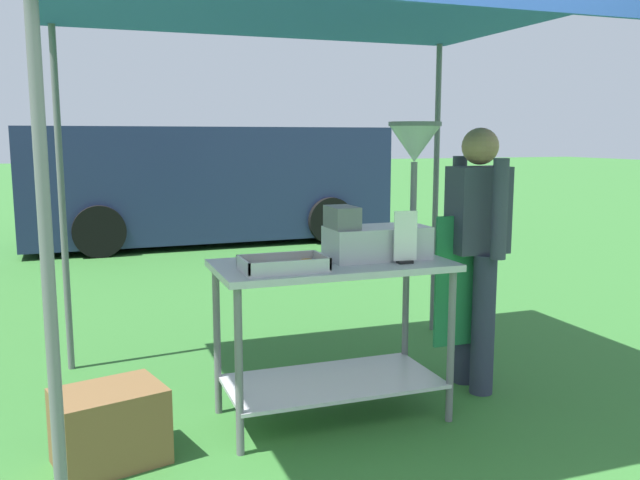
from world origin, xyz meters
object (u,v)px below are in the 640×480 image
(donut_fryer, at_px, (388,205))
(van_navy, at_px, (208,182))
(supply_crate, at_px, (110,426))
(donut_tray, at_px, (285,266))
(menu_sign, at_px, (405,241))
(vendor, at_px, (476,245))
(stall_canopy, at_px, (327,7))
(donut_cart, at_px, (332,308))

(donut_fryer, xyz_separation_m, van_navy, (0.22, 6.73, -0.30))
(supply_crate, bearing_deg, donut_tray, 0.87)
(menu_sign, xyz_separation_m, vendor, (0.63, 0.29, -0.10))
(menu_sign, bearing_deg, stall_canopy, 143.29)
(menu_sign, bearing_deg, donut_tray, 176.73)
(donut_fryer, relative_size, supply_crate, 1.32)
(donut_tray, distance_m, donut_fryer, 0.71)
(stall_canopy, xyz_separation_m, van_navy, (0.55, 6.65, -1.35))
(donut_cart, height_order, van_navy, van_navy)
(donut_tray, bearing_deg, donut_fryer, 12.70)
(donut_cart, relative_size, supply_crate, 2.24)
(donut_fryer, height_order, vendor, donut_fryer)
(van_navy, bearing_deg, donut_tray, -97.14)
(supply_crate, bearing_deg, stall_canopy, 11.33)
(donut_tray, relative_size, supply_crate, 0.75)
(stall_canopy, relative_size, donut_cart, 2.32)
(donut_cart, xyz_separation_m, supply_crate, (-1.19, -0.14, -0.44))
(stall_canopy, distance_m, van_navy, 6.81)
(donut_cart, xyz_separation_m, vendor, (0.98, 0.13, 0.27))
(donut_tray, distance_m, supply_crate, 1.14)
(donut_fryer, relative_size, vendor, 0.47)
(donut_fryer, distance_m, van_navy, 6.74)
(donut_cart, bearing_deg, menu_sign, -25.15)
(donut_cart, bearing_deg, donut_tray, -157.32)
(donut_tray, height_order, menu_sign, menu_sign)
(donut_cart, height_order, menu_sign, menu_sign)
(donut_fryer, height_order, menu_sign, donut_fryer)
(van_navy, bearing_deg, vendor, -86.31)
(vendor, height_order, supply_crate, vendor)
(stall_canopy, relative_size, donut_tray, 6.92)
(stall_canopy, xyz_separation_m, menu_sign, (0.35, -0.26, -1.22))
(stall_canopy, bearing_deg, supply_crate, -168.67)
(stall_canopy, relative_size, van_navy, 0.56)
(donut_tray, height_order, vendor, vendor)
(donut_tray, bearing_deg, donut_cart, 22.68)
(donut_fryer, bearing_deg, vendor, 9.66)
(supply_crate, bearing_deg, donut_cart, 6.77)
(stall_canopy, height_order, donut_fryer, stall_canopy)
(menu_sign, relative_size, vendor, 0.18)
(stall_canopy, xyz_separation_m, donut_fryer, (0.33, -0.08, -1.05))
(menu_sign, xyz_separation_m, van_navy, (0.20, 6.91, -0.13))
(donut_tray, bearing_deg, menu_sign, -3.27)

